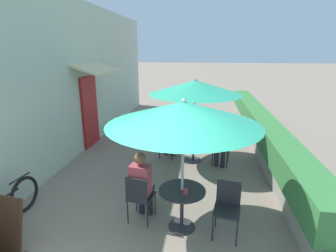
% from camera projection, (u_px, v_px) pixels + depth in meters
% --- Properties ---
extents(cafe_facade_wall, '(0.98, 11.27, 4.20)m').
position_uv_depth(cafe_facade_wall, '(88.00, 76.00, 8.08)').
color(cafe_facade_wall, '#B2C1AD').
rests_on(cafe_facade_wall, ground_plane).
extents(planter_hedge, '(0.60, 10.27, 1.01)m').
position_uv_depth(planter_hedge, '(261.00, 130.00, 7.83)').
color(planter_hedge, gray).
rests_on(planter_hedge, ground_plane).
extents(patio_table_near, '(0.75, 0.75, 0.70)m').
position_uv_depth(patio_table_near, '(182.00, 201.00, 4.25)').
color(patio_table_near, '#28282D').
rests_on(patio_table_near, ground_plane).
extents(patio_umbrella_near, '(2.31, 2.31, 2.18)m').
position_uv_depth(patio_umbrella_near, '(183.00, 113.00, 3.84)').
color(patio_umbrella_near, '#B7B7BC').
rests_on(patio_umbrella_near, ground_plane).
extents(cafe_chair_near_left, '(0.46, 0.46, 0.87)m').
position_uv_depth(cafe_chair_near_left, '(139.00, 195.00, 4.38)').
color(cafe_chair_near_left, '#232328').
rests_on(cafe_chair_near_left, ground_plane).
extents(seated_patron_near_left, '(0.38, 0.45, 1.25)m').
position_uv_depth(seated_patron_near_left, '(142.00, 183.00, 4.44)').
color(seated_patron_near_left, '#23232D').
rests_on(seated_patron_near_left, ground_plane).
extents(cafe_chair_near_right, '(0.46, 0.46, 0.87)m').
position_uv_depth(cafe_chair_near_right, '(227.00, 205.00, 4.11)').
color(cafe_chair_near_right, '#232328').
rests_on(cafe_chair_near_right, ground_plane).
extents(coffee_cup_near, '(0.07, 0.07, 0.09)m').
position_uv_depth(coffee_cup_near, '(186.00, 191.00, 4.06)').
color(coffee_cup_near, '#B73D3D').
rests_on(coffee_cup_near, patio_table_near).
extents(patio_table_mid, '(0.75, 0.75, 0.70)m').
position_uv_depth(patio_table_mid, '(194.00, 143.00, 6.88)').
color(patio_table_mid, '#28282D').
rests_on(patio_table_mid, ground_plane).
extents(patio_umbrella_mid, '(2.31, 2.31, 2.18)m').
position_uv_depth(patio_umbrella_mid, '(195.00, 87.00, 6.47)').
color(patio_umbrella_mid, '#B7B7BC').
rests_on(patio_umbrella_mid, ground_plane).
extents(cafe_chair_mid_left, '(0.46, 0.46, 0.87)m').
position_uv_depth(cafe_chair_mid_left, '(221.00, 144.00, 6.73)').
color(cafe_chair_mid_left, '#232328').
rests_on(cafe_chair_mid_left, ground_plane).
extents(seated_patron_mid_left, '(0.39, 0.45, 1.25)m').
position_uv_depth(seated_patron_mid_left, '(221.00, 139.00, 6.58)').
color(seated_patron_mid_left, '#23232D').
rests_on(seated_patron_mid_left, ground_plane).
extents(cafe_chair_mid_right, '(0.46, 0.46, 0.87)m').
position_uv_depth(cafe_chair_mid_right, '(167.00, 140.00, 7.02)').
color(cafe_chair_mid_right, '#232328').
rests_on(cafe_chair_mid_right, ground_plane).
extents(seated_patron_mid_right, '(0.39, 0.45, 1.25)m').
position_uv_depth(seated_patron_mid_right, '(168.00, 133.00, 7.08)').
color(seated_patron_mid_right, '#23232D').
rests_on(seated_patron_mid_right, ground_plane).
extents(coffee_cup_mid, '(0.07, 0.07, 0.09)m').
position_uv_depth(coffee_cup_mid, '(189.00, 133.00, 6.90)').
color(coffee_cup_mid, '#232328').
rests_on(coffee_cup_mid, patio_table_mid).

